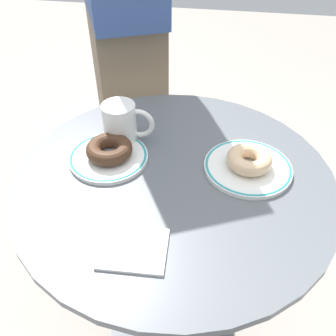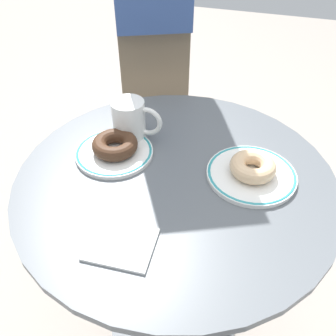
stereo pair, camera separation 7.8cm
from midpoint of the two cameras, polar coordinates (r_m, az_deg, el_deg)
ground_plane at (r=1.43m, az=2.47°, el=-23.87°), size 7.00×7.00×0.02m
cafe_table at (r=1.01m, az=3.26°, el=-12.24°), size 0.72×0.72×0.73m
plate_left at (r=0.88m, az=-5.91°, el=2.39°), size 0.19×0.19×0.01m
plate_right at (r=0.84m, az=15.55°, el=-1.07°), size 0.20×0.20×0.01m
donut_chocolate at (r=0.86m, az=-5.78°, el=3.57°), size 0.13×0.13×0.04m
donut_glazed at (r=0.83m, az=15.83°, el=0.12°), size 0.14×0.14×0.04m
paper_napkin at (r=0.69m, az=-4.11°, el=-12.01°), size 0.13×0.11×0.01m
coffee_mug at (r=0.90m, az=-3.43°, el=7.39°), size 0.13×0.08×0.10m
person_figure at (r=1.33m, az=-1.07°, el=20.92°), size 0.37×0.47×1.69m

